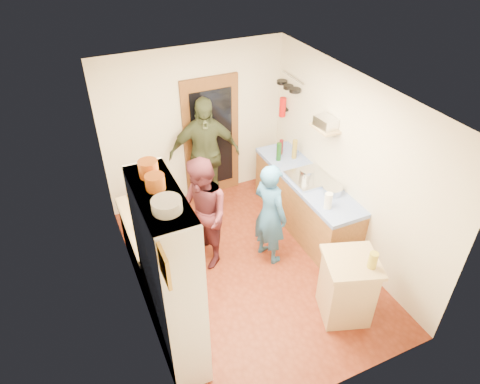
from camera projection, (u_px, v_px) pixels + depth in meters
floor at (248, 267)px, 6.11m from camera, size 3.00×4.00×0.02m
ceiling at (251, 94)px, 4.59m from camera, size 3.00×4.00×0.02m
wall_back at (195, 127)px, 6.84m from camera, size 3.00×0.02×2.60m
wall_front at (346, 310)px, 3.86m from camera, size 3.00×0.02×2.60m
wall_left at (130, 225)px, 4.84m from camera, size 0.02×4.00×2.60m
wall_right at (349, 166)px, 5.87m from camera, size 0.02×4.00×2.60m
door_frame at (211, 139)px, 7.04m from camera, size 0.95×0.06×2.10m
door_glass at (212, 139)px, 7.02m from camera, size 0.70×0.02×1.70m
hutch_body at (170, 279)px, 4.43m from camera, size 0.40×1.20×2.20m
hutch_top_shelf at (158, 195)px, 3.81m from camera, size 0.40×1.14×0.04m
plate_stack at (167, 205)px, 3.56m from camera, size 0.26×0.26×0.11m
orange_pot_a at (155, 182)px, 3.81m from camera, size 0.18×0.18×0.14m
orange_pot_b at (148, 169)px, 3.97m from camera, size 0.19×0.19×0.17m
left_counter_base at (155, 249)px, 5.78m from camera, size 0.60×1.40×0.85m
left_counter_top at (151, 223)px, 5.52m from camera, size 0.64×1.44×0.05m
toaster at (164, 238)px, 5.10m from camera, size 0.28×0.19×0.20m
kettle at (148, 223)px, 5.36m from camera, size 0.19×0.19×0.17m
orange_bowl at (153, 212)px, 5.61m from camera, size 0.22×0.22×0.09m
chopping_board at (140, 195)px, 5.97m from camera, size 0.34×0.28×0.02m
right_counter_base at (305, 203)px, 6.64m from camera, size 0.60×2.20×0.84m
right_counter_top at (307, 179)px, 6.38m from camera, size 0.62×2.22×0.06m
hob at (309, 178)px, 6.32m from camera, size 0.55×0.58×0.04m
pot_on_hob at (307, 174)px, 6.24m from camera, size 0.22×0.22×0.14m
bottle_a at (279, 152)px, 6.69m from camera, size 0.08×0.08×0.30m
bottle_b at (281, 147)px, 6.86m from camera, size 0.07×0.07×0.25m
bottle_c at (295, 149)px, 6.74m from camera, size 0.10×0.10×0.31m
paper_towel at (328, 201)px, 5.69m from camera, size 0.13×0.13×0.23m
mixing_bowl at (332, 190)px, 6.00m from camera, size 0.28×0.28×0.11m
island_base at (347, 289)px, 5.20m from camera, size 0.70×0.70×0.86m
island_top at (352, 262)px, 4.94m from camera, size 0.79×0.79×0.05m
cutting_board at (347, 259)px, 4.97m from camera, size 0.42×0.38×0.02m
oil_jar at (373, 260)px, 4.78m from camera, size 0.13×0.13×0.21m
pan_rail at (293, 78)px, 6.55m from camera, size 0.02×0.65×0.02m
pan_hang_a at (295, 90)px, 6.47m from camera, size 0.18×0.18×0.05m
pan_hang_b at (288, 87)px, 6.63m from camera, size 0.16×0.16×0.05m
pan_hang_c at (282, 82)px, 6.77m from camera, size 0.17×0.17×0.05m
wall_shelf at (325, 128)px, 5.92m from camera, size 0.26×0.42×0.03m
radio at (326, 122)px, 5.87m from camera, size 0.25×0.32×0.15m
ext_bracket at (286, 109)px, 7.03m from camera, size 0.06×0.10×0.04m
fire_extinguisher at (283, 107)px, 6.98m from camera, size 0.11×0.11×0.32m
picture_frame at (164, 266)px, 3.27m from camera, size 0.03×0.25×0.30m
person_hob at (273, 214)px, 5.85m from camera, size 0.52×0.65×1.55m
person_left at (203, 212)px, 5.79m from camera, size 0.70×0.86×1.66m
person_back at (205, 154)px, 6.79m from camera, size 1.20×0.70×1.93m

